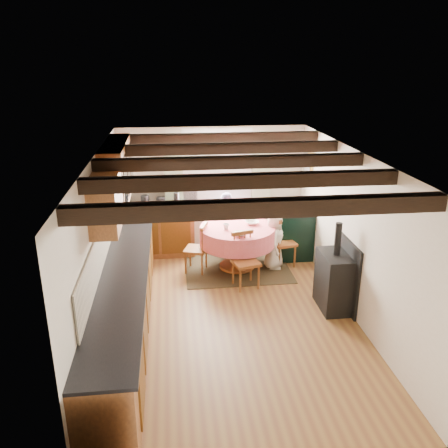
{
  "coord_description": "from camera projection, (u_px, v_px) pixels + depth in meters",
  "views": [
    {
      "loc": [
        -0.81,
        -6.01,
        3.63
      ],
      "look_at": [
        0.0,
        0.8,
        1.15
      ],
      "focal_mm": 37.2,
      "sensor_mm": 36.0,
      "label": 1
    }
  ],
  "objects": [
    {
      "name": "base_cabinet_back",
      "position": [
        160.0,
        232.0,
        8.96
      ],
      "size": [
        1.3,
        0.6,
        0.88
      ],
      "primitive_type": "cube",
      "color": "#A46030",
      "rests_on": "floor"
    },
    {
      "name": "bowl_b",
      "position": [
        239.0,
        234.0,
        7.75
      ],
      "size": [
        0.29,
        0.29,
        0.06
      ],
      "primitive_type": "imported",
      "rotation": [
        0.0,
        0.0,
        2.53
      ],
      "color": "silver",
      "rests_on": "dining_table"
    },
    {
      "name": "cup",
      "position": [
        226.0,
        227.0,
        8.04
      ],
      "size": [
        0.12,
        0.12,
        0.1
      ],
      "primitive_type": "imported",
      "rotation": [
        0.0,
        0.0,
        3.34
      ],
      "color": "silver",
      "rests_on": "dining_table"
    },
    {
      "name": "beam_c",
      "position": [
        231.0,
        162.0,
        6.15
      ],
      "size": [
        3.6,
        0.16,
        0.16
      ],
      "primitive_type": "cube",
      "color": "black",
      "rests_on": "ceiling"
    },
    {
      "name": "beam_b",
      "position": [
        243.0,
        181.0,
        5.22
      ],
      "size": [
        3.6,
        0.16,
        0.16
      ],
      "primitive_type": "cube",
      "color": "black",
      "rests_on": "ceiling"
    },
    {
      "name": "wall_back",
      "position": [
        212.0,
        188.0,
        9.1
      ],
      "size": [
        3.6,
        0.0,
        2.4
      ],
      "primitive_type": "cube",
      "color": "silver",
      "rests_on": "ground"
    },
    {
      "name": "wall_cabinet_solid",
      "position": [
        106.0,
        203.0,
        5.83
      ],
      "size": [
        0.34,
        0.9,
        0.7
      ],
      "primitive_type": "cube",
      "color": "#A46030",
      "rests_on": "wall_left"
    },
    {
      "name": "canister_slim",
      "position": [
        177.0,
        200.0,
        8.81
      ],
      "size": [
        0.1,
        0.1,
        0.29
      ],
      "primitive_type": "cylinder",
      "color": "#262628",
      "rests_on": "worktop_back"
    },
    {
      "name": "floor",
      "position": [
        230.0,
        314.0,
        6.94
      ],
      "size": [
        3.6,
        5.5,
        0.0
      ],
      "primitive_type": "cube",
      "color": "olive",
      "rests_on": "ground"
    },
    {
      "name": "rug",
      "position": [
        237.0,
        268.0,
        8.44
      ],
      "size": [
        1.88,
        1.46,
        0.01
      ],
      "primitive_type": "cube",
      "color": "#2F281D",
      "rests_on": "floor"
    },
    {
      "name": "worktop_back",
      "position": [
        159.0,
        210.0,
        8.79
      ],
      "size": [
        1.3,
        0.64,
        0.04
      ],
      "primitive_type": "cube",
      "color": "black",
      "rests_on": "base_cabinet_back"
    },
    {
      "name": "splash_left",
      "position": [
        104.0,
        237.0,
        6.61
      ],
      "size": [
        0.02,
        4.5,
        0.55
      ],
      "primitive_type": "cube",
      "color": "beige",
      "rests_on": "wall_left"
    },
    {
      "name": "worktop_left",
      "position": [
        126.0,
        264.0,
        6.47
      ],
      "size": [
        0.64,
        5.3,
        0.04
      ],
      "primitive_type": "cube",
      "color": "black",
      "rests_on": "base_cabinet_left"
    },
    {
      "name": "wall_picture",
      "position": [
        308.0,
        166.0,
        8.71
      ],
      "size": [
        0.04,
        0.5,
        0.6
      ],
      "primitive_type": "cube",
      "color": "gold",
      "rests_on": "wall_right"
    },
    {
      "name": "beam_d",
      "position": [
        222.0,
        148.0,
        7.09
      ],
      "size": [
        3.6,
        0.16,
        0.16
      ],
      "primitive_type": "cube",
      "color": "black",
      "rests_on": "ceiling"
    },
    {
      "name": "curtain_rod",
      "position": [
        218.0,
        138.0,
        8.68
      ],
      "size": [
        2.0,
        0.03,
        0.03
      ],
      "primitive_type": "cylinder",
      "rotation": [
        0.0,
        1.57,
        0.0
      ],
      "color": "black",
      "rests_on": "wall_back"
    },
    {
      "name": "ceiling",
      "position": [
        231.0,
        156.0,
        6.12
      ],
      "size": [
        3.6,
        5.5,
        0.0
      ],
      "primitive_type": "cube",
      "color": "white",
      "rests_on": "ground"
    },
    {
      "name": "chair_left",
      "position": [
        196.0,
        248.0,
        8.19
      ],
      "size": [
        0.51,
        0.5,
        0.91
      ],
      "primitive_type": null,
      "rotation": [
        0.0,
        0.0,
        -1.89
      ],
      "color": "brown",
      "rests_on": "floor"
    },
    {
      "name": "dining_table",
      "position": [
        237.0,
        248.0,
        8.31
      ],
      "size": [
        1.34,
        1.34,
        0.81
      ],
      "primitive_type": null,
      "color": "pink",
      "rests_on": "floor"
    },
    {
      "name": "beam_e",
      "position": [
        216.0,
        138.0,
        8.02
      ],
      "size": [
        3.6,
        0.16,
        0.16
      ],
      "primitive_type": "cube",
      "color": "black",
      "rests_on": "ceiling"
    },
    {
      "name": "bowl_a",
      "position": [
        252.0,
        223.0,
        8.29
      ],
      "size": [
        0.27,
        0.27,
        0.06
      ],
      "primitive_type": "imported",
      "rotation": [
        0.0,
        0.0,
        0.16
      ],
      "color": "silver",
      "rests_on": "dining_table"
    },
    {
      "name": "wall_plate",
      "position": [
        266.0,
        162.0,
        9.02
      ],
      "size": [
        0.3,
        0.02,
        0.3
      ],
      "primitive_type": "cylinder",
      "rotation": [
        1.57,
        0.0,
        0.0
      ],
      "color": "silver",
      "rests_on": "wall_back"
    },
    {
      "name": "aga_range",
      "position": [
        291.0,
        230.0,
        8.98
      ],
      "size": [
        0.66,
        1.01,
        0.93
      ],
      "primitive_type": null,
      "color": "black",
      "rests_on": "floor"
    },
    {
      "name": "curtain_right",
      "position": [
        261.0,
        193.0,
        9.15
      ],
      "size": [
        0.35,
        0.1,
        2.1
      ],
      "primitive_type": "cube",
      "color": "beige",
      "rests_on": "wall_back"
    },
    {
      "name": "chair_near",
      "position": [
        246.0,
        261.0,
        7.62
      ],
      "size": [
        0.5,
        0.51,
        0.95
      ],
      "primitive_type": null,
      "rotation": [
        0.0,
        0.0,
        0.26
      ],
      "color": "brown",
      "rests_on": "floor"
    },
    {
      "name": "wall_right",
      "position": [
        353.0,
        234.0,
        6.73
      ],
      "size": [
        0.0,
        5.5,
        2.4
      ],
      "primitive_type": "cube",
      "color": "silver",
      "rests_on": "ground"
    },
    {
      "name": "child_far",
      "position": [
        226.0,
        223.0,
        8.92
      ],
      "size": [
        0.52,
        0.42,
        1.23
      ],
      "primitive_type": "imported",
      "rotation": [
        0.0,
        0.0,
        2.82
      ],
      "color": "#443F5B",
      "rests_on": "floor"
    },
    {
      "name": "curtain_left",
      "position": [
        174.0,
        196.0,
        8.96
      ],
      "size": [
        0.35,
        0.1,
        2.1
      ],
      "primitive_type": "cube",
      "color": "beige",
      "rests_on": "wall_back"
    },
    {
      "name": "wall_cabinet_glass",
      "position": [
        117.0,
        171.0,
        7.22
      ],
      "size": [
        0.34,
        1.8,
        0.9
      ],
      "primitive_type": "cube",
      "color": "#A46030",
      "rests_on": "wall_left"
    },
    {
      "name": "base_cabinet_left",
      "position": [
        126.0,
        294.0,
        6.62
      ],
      "size": [
        0.6,
        5.3,
        0.88
      ],
      "primitive_type": "cube",
      "color": "#A46030",
      "rests_on": "floor"
    },
    {
      "name": "wall_left",
      "position": [
        100.0,
        246.0,
        6.33
      ],
      "size": [
        0.0,
        5.5,
        2.4
      ],
      "primitive_type": "cube",
      "color": "silver",
      "rests_on": "ground"
    },
    {
      "name": "beam_a",
      "position": [
        260.0,
        208.0,
        4.29
      ],
      "size": [
        3.6,
        0.16,
        0.16
      ],
      "primitive_type": "cube",
      "color": "black",
      "rests_on": "ceiling"
    },
    {
      "name": "window_frame",
      "position": [
        217.0,
        168.0,
        8.96
      ],
      "size": [
        1.34,
        0.03,
        1.54
      ],
      "primitive_type": "cube",
      "color": "white",
      "rests_on": "wall_back"
    },
    {
      "name": "wall_front",
      "position": [
        273.0,
        358.0,
        3.96
      ],
      "size": [
        3.6,
        0.0,
        2.4
      ],
      "primitive_type": "cube",
      "color": "silver",
      "rests_on": "ground"
    },
    {
      "name": "chair_right",
      "position": [
        284.0,
        241.0,
        8.43
      ],
      "size": [
        0.51,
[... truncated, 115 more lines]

